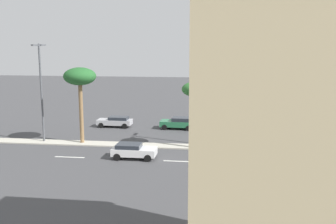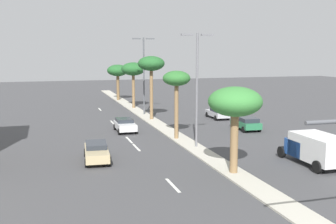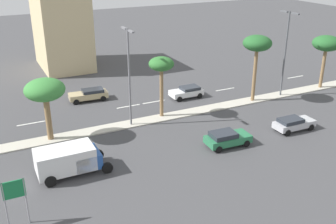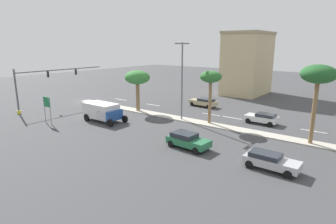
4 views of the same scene
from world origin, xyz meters
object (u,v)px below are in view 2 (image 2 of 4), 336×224
Objects in this scene: street_lamp_trailing at (197,81)px; palm_tree_mid at (133,70)px; palm_tree_leading at (235,103)px; palm_tree_outboard at (151,65)px; sedan_white_front at (125,125)px; palm_tree_far at (118,71)px; palm_tree_right at (176,81)px; sedan_silver_near at (218,113)px; box_truck at (316,148)px; sedan_tan_leading at (97,151)px; street_lamp_rear at (144,70)px; sedan_green_trailing at (246,123)px.

palm_tree_mid is at bearing 90.15° from street_lamp_trailing.
street_lamp_trailing is at bearing 87.98° from palm_tree_leading.
palm_tree_outboard is 9.85m from sedan_white_front.
palm_tree_right is at bearing -90.11° from palm_tree_far.
palm_tree_mid is 0.68× the size of street_lamp_trailing.
palm_tree_mid is 18.41m from sedan_white_front.
palm_tree_leading is 0.98× the size of palm_tree_far.
palm_tree_right is at bearing -130.54° from sedan_silver_near.
box_truck is at bearing -57.91° from palm_tree_right.
palm_tree_mid is 10.57m from palm_tree_far.
palm_tree_outboard is (0.53, 11.63, 1.12)m from palm_tree_right.
palm_tree_outboard is at bearing -88.74° from palm_tree_far.
box_truck is (7.17, -11.44, -4.36)m from palm_tree_right.
box_truck is (15.44, -5.86, 0.54)m from sedan_tan_leading.
sedan_white_front is at bearing 117.12° from street_lamp_trailing.
palm_tree_outboard is 0.77× the size of street_lamp_rear.
street_lamp_rear is (0.59, 15.79, 0.36)m from palm_tree_right.
street_lamp_trailing is (0.28, 8.01, 0.95)m from palm_tree_leading.
box_truck is at bearing -80.90° from palm_tree_far.
street_lamp_rear is 11.20m from sedan_silver_near.
sedan_green_trailing is at bearing 37.55° from street_lamp_trailing.
sedan_tan_leading is 0.80× the size of box_truck.
street_lamp_rear is at bearing 103.59° from box_truck.
palm_tree_outboard reaches higher than sedan_tan_leading.
palm_tree_mid is 22.11m from sedan_green_trailing.
palm_tree_mid is at bearing 88.56° from palm_tree_right.
sedan_white_front is 20.11m from box_truck.
street_lamp_trailing is at bearing -80.49° from palm_tree_right.
street_lamp_rear is at bearing 87.86° from palm_tree_right.
sedan_white_front is at bearing -104.90° from palm_tree_mid.
palm_tree_outboard is 1.15× the size of palm_tree_mid.
street_lamp_rear is at bearing 67.50° from sedan_tan_leading.
palm_tree_mid reaches higher than sedan_tan_leading.
box_truck is (6.55, -7.69, -4.58)m from street_lamp_trailing.
palm_tree_right is 0.84× the size of palm_tree_outboard.
palm_tree_far is 1.43× the size of sedan_silver_near.
box_truck is at bearing -20.77° from sedan_tan_leading.
sedan_tan_leading is (-8.62, 6.18, -4.17)m from palm_tree_leading.
palm_tree_outboard is 10.82m from palm_tree_mid.
palm_tree_far is at bearing 111.06° from sedan_silver_near.
sedan_green_trailing is 1.00× the size of sedan_silver_near.
palm_tree_mid is at bearing 89.84° from palm_tree_outboard.
palm_tree_outboard is 1.82× the size of sedan_silver_near.
sedan_green_trailing is at bearing -74.19° from palm_tree_far.
palm_tree_far reaches higher than sedan_green_trailing.
palm_tree_leading is 0.77× the size of palm_tree_outboard.
palm_tree_leading is 23.47m from palm_tree_outboard.
palm_tree_leading is 0.91× the size of palm_tree_right.
palm_tree_far is at bearing 91.26° from palm_tree_outboard.
palm_tree_leading is 7.74m from box_truck.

